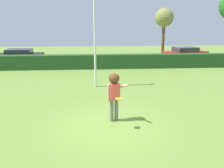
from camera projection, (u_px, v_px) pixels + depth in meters
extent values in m
plane|color=olive|center=(111.00, 124.00, 8.43)|extent=(60.00, 60.00, 0.00)
cylinder|color=slate|center=(116.00, 109.00, 8.67)|extent=(0.14, 0.14, 0.84)
cylinder|color=slate|center=(112.00, 110.00, 8.57)|extent=(0.14, 0.14, 0.84)
cube|color=#E84C3F|center=(114.00, 91.00, 8.44)|extent=(0.44, 0.36, 0.58)
cylinder|color=tan|center=(124.00, 86.00, 8.26)|extent=(0.34, 0.59, 0.30)
cylinder|color=tan|center=(108.00, 93.00, 8.33)|extent=(0.09, 0.09, 0.62)
sphere|color=tan|center=(114.00, 79.00, 8.33)|extent=(0.22, 0.22, 0.22)
sphere|color=#523019|center=(114.00, 78.00, 8.32)|extent=(0.39, 0.39, 0.39)
cylinder|color=orange|center=(119.00, 99.00, 7.75)|extent=(0.22, 0.22, 0.04)
cylinder|color=silver|center=(95.00, 39.00, 12.73)|extent=(0.12, 0.12, 5.34)
cube|color=#234B20|center=(102.00, 62.00, 18.70)|extent=(21.66, 0.90, 1.12)
cube|color=black|center=(20.00, 56.00, 21.47)|extent=(4.27, 1.87, 0.55)
cube|color=#2D333D|center=(19.00, 51.00, 21.35)|extent=(2.26, 1.65, 0.40)
cylinder|color=black|center=(38.00, 58.00, 22.53)|extent=(0.60, 0.12, 0.60)
cylinder|color=black|center=(34.00, 61.00, 20.89)|extent=(0.60, 0.12, 0.60)
cylinder|color=black|center=(6.00, 58.00, 22.19)|extent=(0.60, 0.12, 0.60)
cylinder|color=black|center=(0.00, 61.00, 20.56)|extent=(0.60, 0.12, 0.60)
cube|color=#B21E1E|center=(185.00, 54.00, 23.25)|extent=(4.46, 2.51, 0.55)
cube|color=#2D333D|center=(185.00, 49.00, 23.13)|extent=(2.47, 1.97, 0.40)
cylinder|color=black|center=(193.00, 55.00, 24.50)|extent=(0.61, 0.22, 0.60)
cylinder|color=black|center=(203.00, 57.00, 22.91)|extent=(0.61, 0.22, 0.60)
cylinder|color=black|center=(167.00, 56.00, 23.72)|extent=(0.61, 0.22, 0.60)
cylinder|color=black|center=(176.00, 58.00, 22.13)|extent=(0.61, 0.22, 0.60)
cylinder|color=brown|center=(163.00, 43.00, 24.37)|extent=(0.31, 0.31, 3.18)
sphere|color=olive|center=(164.00, 17.00, 23.73)|extent=(1.88, 1.88, 1.88)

